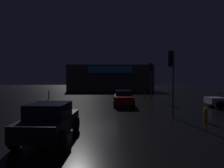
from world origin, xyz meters
The scene contains 9 objects.
ground_plane centered at (0.00, 0.00, 0.00)m, with size 120.00×120.00×0.00m, color black.
store_building centered at (0.68, 24.31, 2.68)m, with size 17.49×7.59×5.34m.
traffic_signal_main centered at (5.54, 5.54, 3.35)m, with size 0.42×0.42×4.47m.
traffic_signal_opposite centered at (4.64, -5.60, 3.34)m, with size 0.41×0.43×4.42m.
car_near centered at (1.86, 0.37, 0.76)m, with size 2.00×4.62×1.45m.
car_crossing centered at (-2.04, -10.30, 0.81)m, with size 2.09×3.88×1.56m.
fire_hydrant centered at (6.21, -7.12, 0.43)m, with size 0.22×0.22×0.86m.
bollard_kerb_a centered at (5.09, 7.19, 0.56)m, with size 0.08×0.08×1.12m, color gold.
bollard_kerb_b centered at (-6.99, 5.88, 0.56)m, with size 0.13×0.13×1.11m, color gold.
Camera 1 is at (0.52, -18.78, 2.62)m, focal length 31.97 mm.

